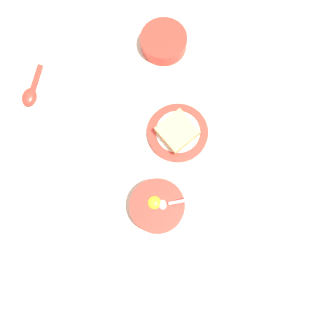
{
  "coord_description": "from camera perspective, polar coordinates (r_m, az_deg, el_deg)",
  "views": [
    {
      "loc": [
        0.35,
        0.18,
        0.88
      ],
      "look_at": [
        0.15,
        0.2,
        0.02
      ],
      "focal_mm": 35.0,
      "sensor_mm": 36.0,
      "label": 1
    }
  ],
  "objects": [
    {
      "name": "ground_plane",
      "position": [
        0.97,
        -13.05,
        7.52
      ],
      "size": [
        3.0,
        3.0,
        0.0
      ],
      "primitive_type": "plane",
      "color": "beige"
    },
    {
      "name": "egg_bowl",
      "position": [
        0.86,
        -1.85,
        -6.68
      ],
      "size": [
        0.14,
        0.15,
        0.08
      ],
      "color": "red",
      "rests_on": "ground_plane"
    },
    {
      "name": "toast_plate",
      "position": [
        0.93,
        1.72,
        6.18
      ],
      "size": [
        0.17,
        0.17,
        0.02
      ],
      "color": "red",
      "rests_on": "ground_plane"
    },
    {
      "name": "toast_sandwich",
      "position": [
        0.9,
        1.65,
        6.39
      ],
      "size": [
        0.13,
        0.13,
        0.03
      ],
      "color": "tan",
      "rests_on": "toast_plate"
    },
    {
      "name": "soup_spoon",
      "position": [
        1.05,
        -22.82,
        11.86
      ],
      "size": [
        0.14,
        0.06,
        0.03
      ],
      "color": "red",
      "rests_on": "ground_plane"
    },
    {
      "name": "congee_bowl",
      "position": [
        1.04,
        -0.75,
        21.19
      ],
      "size": [
        0.14,
        0.14,
        0.04
      ],
      "color": "red",
      "rests_on": "ground_plane"
    }
  ]
}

